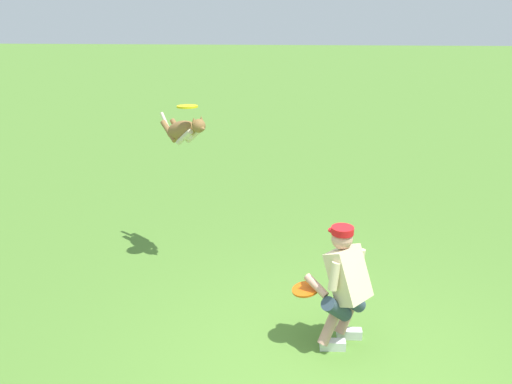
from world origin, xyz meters
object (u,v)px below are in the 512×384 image
object	(u,v)px
frisbee_flying	(187,106)
person	(345,284)
dog	(183,130)
frisbee_held	(306,289)

from	to	relation	value
frisbee_flying	person	bearing A→B (deg)	135.16
person	dog	world-z (taller)	dog
dog	frisbee_flying	bearing A→B (deg)	-18.99
person	dog	xyz separation A→B (m)	(1.90, -2.04, 1.03)
person	frisbee_flying	size ratio (longest dim) A/B	4.97
frisbee_held	person	bearing A→B (deg)	175.45
frisbee_held	frisbee_flying	bearing A→B (deg)	-51.20
person	dog	distance (m)	2.98
frisbee_flying	frisbee_held	world-z (taller)	frisbee_flying
dog	frisbee_held	size ratio (longest dim) A/B	2.98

